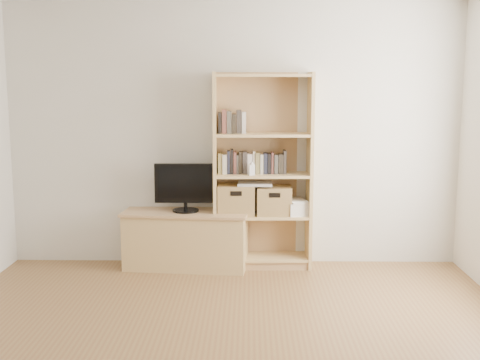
{
  "coord_description": "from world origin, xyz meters",
  "views": [
    {
      "loc": [
        0.16,
        -3.49,
        1.81
      ],
      "look_at": [
        0.07,
        1.9,
        0.94
      ],
      "focal_mm": 45.0,
      "sensor_mm": 36.0,
      "label": 1
    }
  ],
  "objects_px": {
    "tv_stand": "(186,241)",
    "basket_left": "(236,200)",
    "bookshelf": "(262,171)",
    "baby_monitor": "(252,170)",
    "basket_right": "(274,200)",
    "laptop": "(255,184)",
    "television": "(185,188)"
  },
  "relations": [
    {
      "from": "baby_monitor",
      "to": "tv_stand",
      "type": "bearing_deg",
      "value": 162.44
    },
    {
      "from": "bookshelf",
      "to": "laptop",
      "type": "bearing_deg",
      "value": -164.3
    },
    {
      "from": "basket_right",
      "to": "tv_stand",
      "type": "bearing_deg",
      "value": -176.34
    },
    {
      "from": "basket_right",
      "to": "laptop",
      "type": "height_order",
      "value": "laptop"
    },
    {
      "from": "tv_stand",
      "to": "bookshelf",
      "type": "distance_m",
      "value": 1.02
    },
    {
      "from": "basket_right",
      "to": "laptop",
      "type": "distance_m",
      "value": 0.25
    },
    {
      "from": "baby_monitor",
      "to": "basket_left",
      "type": "distance_m",
      "value": 0.36
    },
    {
      "from": "baby_monitor",
      "to": "basket_right",
      "type": "distance_m",
      "value": 0.4
    },
    {
      "from": "bookshelf",
      "to": "basket_right",
      "type": "height_order",
      "value": "bookshelf"
    },
    {
      "from": "bookshelf",
      "to": "baby_monitor",
      "type": "relative_size",
      "value": 18.51
    },
    {
      "from": "laptop",
      "to": "baby_monitor",
      "type": "bearing_deg",
      "value": -108.32
    },
    {
      "from": "tv_stand",
      "to": "basket_left",
      "type": "relative_size",
      "value": 3.31
    },
    {
      "from": "bookshelf",
      "to": "basket_left",
      "type": "xyz_separation_m",
      "value": [
        -0.26,
        -0.01,
        -0.28
      ]
    },
    {
      "from": "bookshelf",
      "to": "basket_left",
      "type": "height_order",
      "value": "bookshelf"
    },
    {
      "from": "television",
      "to": "basket_left",
      "type": "distance_m",
      "value": 0.51
    },
    {
      "from": "television",
      "to": "basket_right",
      "type": "height_order",
      "value": "television"
    },
    {
      "from": "laptop",
      "to": "basket_right",
      "type": "bearing_deg",
      "value": 8.31
    },
    {
      "from": "television",
      "to": "basket_left",
      "type": "xyz_separation_m",
      "value": [
        0.5,
        0.04,
        -0.12
      ]
    },
    {
      "from": "television",
      "to": "laptop",
      "type": "distance_m",
      "value": 0.68
    },
    {
      "from": "tv_stand",
      "to": "laptop",
      "type": "height_order",
      "value": "laptop"
    },
    {
      "from": "bookshelf",
      "to": "baby_monitor",
      "type": "bearing_deg",
      "value": -135.0
    },
    {
      "from": "bookshelf",
      "to": "basket_left",
      "type": "distance_m",
      "value": 0.38
    },
    {
      "from": "baby_monitor",
      "to": "laptop",
      "type": "height_order",
      "value": "baby_monitor"
    },
    {
      "from": "bookshelf",
      "to": "television",
      "type": "xyz_separation_m",
      "value": [
        -0.75,
        -0.05,
        -0.16
      ]
    },
    {
      "from": "tv_stand",
      "to": "baby_monitor",
      "type": "distance_m",
      "value": 0.97
    },
    {
      "from": "basket_right",
      "to": "laptop",
      "type": "xyz_separation_m",
      "value": [
        -0.19,
        -0.02,
        0.17
      ]
    },
    {
      "from": "bookshelf",
      "to": "baby_monitor",
      "type": "distance_m",
      "value": 0.15
    },
    {
      "from": "basket_left",
      "to": "laptop",
      "type": "distance_m",
      "value": 0.25
    },
    {
      "from": "tv_stand",
      "to": "basket_left",
      "type": "height_order",
      "value": "basket_left"
    },
    {
      "from": "television",
      "to": "bookshelf",
      "type": "bearing_deg",
      "value": 3.56
    },
    {
      "from": "basket_left",
      "to": "laptop",
      "type": "bearing_deg",
      "value": -3.27
    },
    {
      "from": "basket_right",
      "to": "baby_monitor",
      "type": "bearing_deg",
      "value": -153.4
    }
  ]
}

